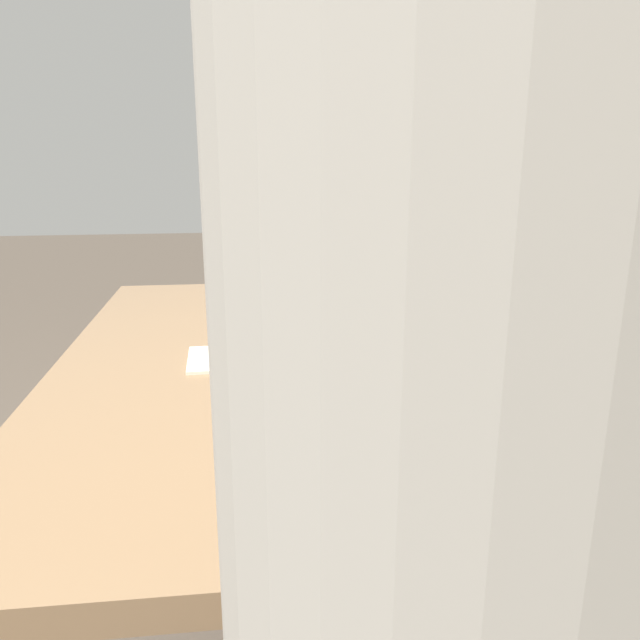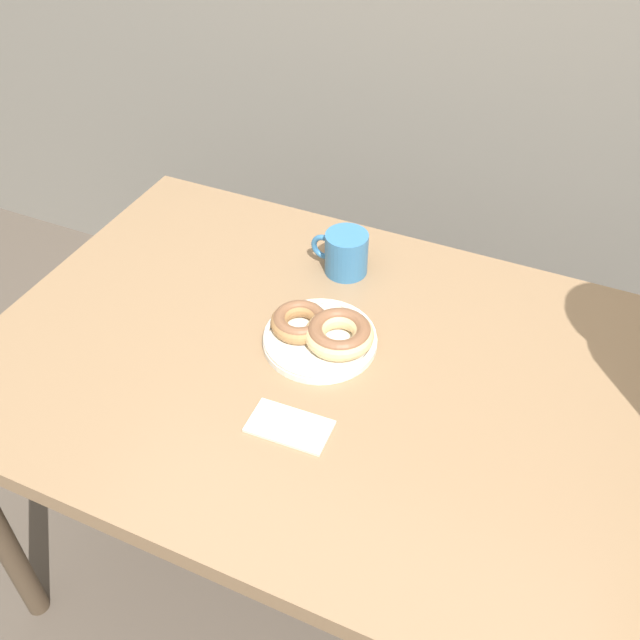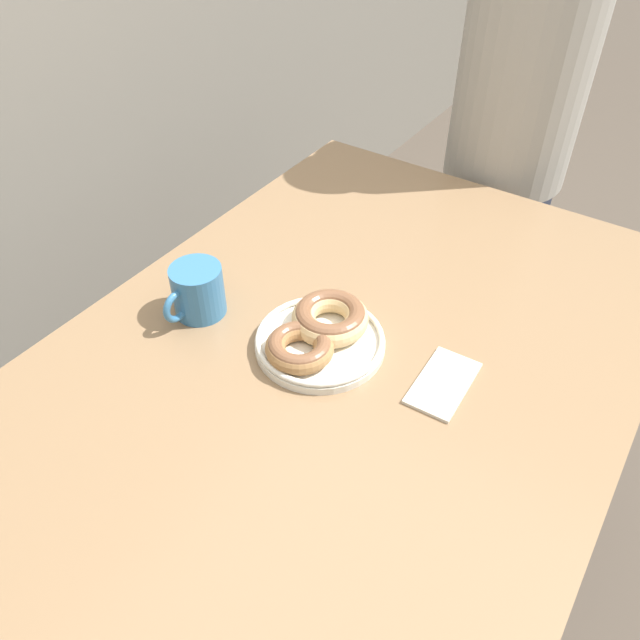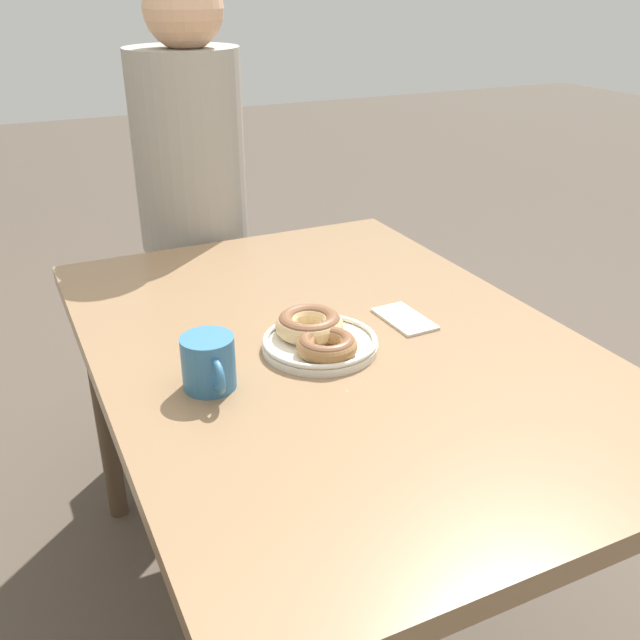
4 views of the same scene
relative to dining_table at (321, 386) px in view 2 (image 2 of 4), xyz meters
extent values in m
plane|color=#4C4238|center=(0.00, -0.17, -0.66)|extent=(14.00, 14.00, 0.00)
cube|color=#846647|center=(0.00, 0.00, 0.05)|extent=(1.27, 0.89, 0.04)
cylinder|color=#473828|center=(-0.58, 0.38, -0.32)|extent=(0.05, 0.05, 0.69)
cylinder|color=#473828|center=(0.58, 0.38, -0.32)|extent=(0.05, 0.05, 0.69)
cylinder|color=silver|center=(-0.02, 0.04, 0.08)|extent=(0.22, 0.22, 0.01)
torus|color=silver|center=(-0.02, 0.04, 0.09)|extent=(0.22, 0.22, 0.01)
torus|color=#D6B27A|center=(0.02, 0.05, 0.10)|extent=(0.14, 0.14, 0.04)
torus|color=brown|center=(0.02, 0.05, 0.11)|extent=(0.13, 0.13, 0.03)
torus|color=#9E7042|center=(-0.07, 0.05, 0.10)|extent=(0.15, 0.15, 0.03)
torus|color=brown|center=(-0.07, 0.05, 0.10)|extent=(0.14, 0.14, 0.03)
cylinder|color=teal|center=(-0.06, 0.27, 0.11)|extent=(0.09, 0.09, 0.09)
cylinder|color=#382114|center=(-0.06, 0.27, 0.16)|extent=(0.07, 0.07, 0.00)
torus|color=teal|center=(-0.11, 0.27, 0.11)|extent=(0.06, 0.01, 0.06)
cube|color=beige|center=(0.02, -0.16, 0.07)|extent=(0.14, 0.08, 0.01)
camera|label=1|loc=(1.11, -0.09, 0.45)|focal=35.00mm
camera|label=2|loc=(0.38, -0.85, 1.01)|focal=40.00mm
camera|label=3|loc=(-0.64, -0.38, 0.80)|focal=35.00mm
camera|label=4|loc=(-1.09, 0.55, 0.70)|focal=40.00mm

